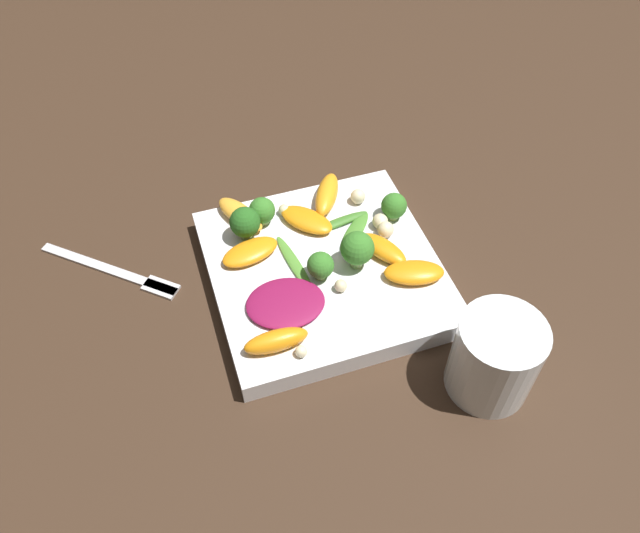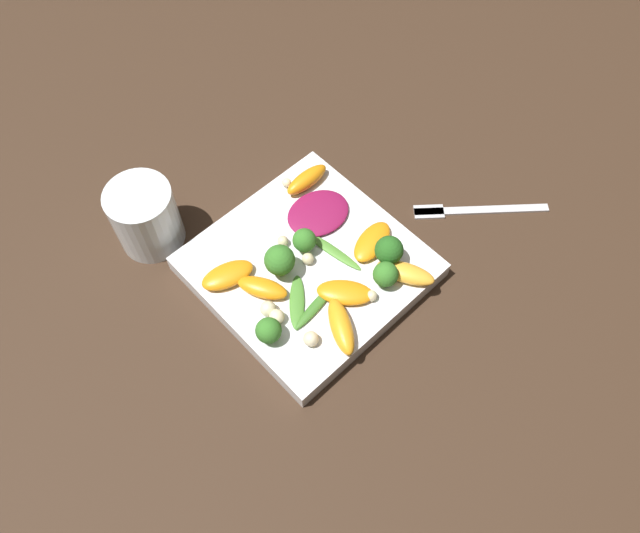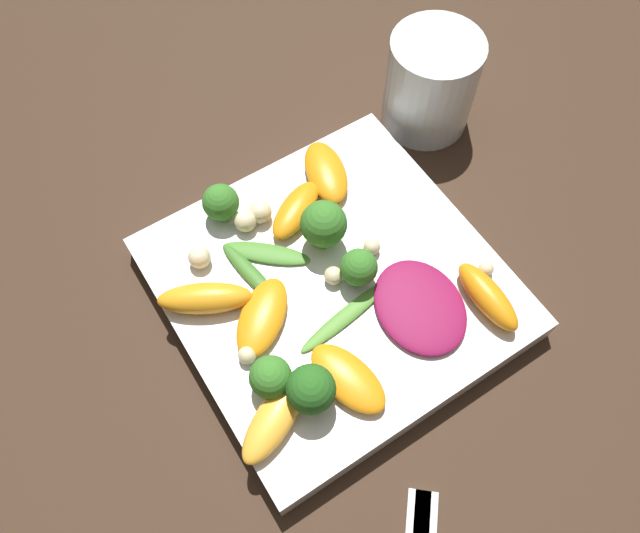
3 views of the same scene
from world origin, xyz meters
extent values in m
plane|color=#382619|center=(0.00, 0.00, 0.00)|extent=(2.40, 2.40, 0.00)
cube|color=white|center=(0.00, 0.00, 0.01)|extent=(0.24, 0.24, 0.03)
cylinder|color=white|center=(-0.18, -0.11, 0.04)|extent=(0.08, 0.08, 0.09)
cube|color=silver|center=(0.09, 0.23, 0.00)|extent=(0.12, 0.14, 0.01)
cube|color=silver|center=(0.04, 0.18, 0.00)|extent=(0.04, 0.04, 0.01)
ellipsoid|color=maroon|center=(-0.04, 0.06, 0.03)|extent=(0.08, 0.09, 0.01)
ellipsoid|color=orange|center=(-0.05, -0.08, 0.03)|extent=(0.05, 0.07, 0.02)
ellipsoid|color=#FCAD33|center=(0.09, 0.07, 0.03)|extent=(0.07, 0.06, 0.02)
ellipsoid|color=orange|center=(0.06, 0.00, 0.03)|extent=(0.07, 0.07, 0.01)
ellipsoid|color=orange|center=(0.09, -0.03, 0.04)|extent=(0.07, 0.06, 0.02)
ellipsoid|color=orange|center=(-0.09, 0.08, 0.04)|extent=(0.02, 0.06, 0.02)
ellipsoid|color=orange|center=(-0.01, -0.07, 0.03)|extent=(0.07, 0.05, 0.02)
ellipsoid|color=orange|center=(0.04, 0.07, 0.03)|extent=(0.05, 0.07, 0.01)
cylinder|color=#84AD5B|center=(-0.01, -0.03, 0.03)|extent=(0.01, 0.01, 0.02)
sphere|color=#387A28|center=(-0.01, -0.03, 0.05)|extent=(0.04, 0.04, 0.04)
cylinder|color=#7A9E51|center=(0.06, 0.07, 0.03)|extent=(0.01, 0.01, 0.02)
sphere|color=#26601E|center=(0.06, 0.07, 0.05)|extent=(0.03, 0.03, 0.03)
cylinder|color=#7A9E51|center=(0.08, 0.05, 0.03)|extent=(0.02, 0.02, 0.01)
sphere|color=#387A28|center=(0.08, 0.05, 0.04)|extent=(0.03, 0.03, 0.03)
cylinder|color=#84AD5B|center=(0.04, -0.10, 0.03)|extent=(0.01, 0.01, 0.01)
sphere|color=#387A28|center=(0.04, -0.10, 0.04)|extent=(0.03, 0.03, 0.03)
cylinder|color=#84AD5B|center=(-0.02, 0.01, 0.03)|extent=(0.01, 0.01, 0.01)
sphere|color=#387A28|center=(-0.02, 0.01, 0.04)|extent=(0.03, 0.03, 0.03)
ellipsoid|color=#47842D|center=(0.03, -0.05, 0.03)|extent=(0.06, 0.06, 0.00)
ellipsoid|color=#518E33|center=(0.01, 0.03, 0.03)|extent=(0.09, 0.03, 0.00)
ellipsoid|color=#3D7528|center=(0.05, -0.04, 0.03)|extent=(0.02, 0.07, 0.01)
sphere|color=beige|center=(0.08, -0.07, 0.03)|extent=(0.02, 0.02, 0.02)
sphere|color=beige|center=(0.09, 0.02, 0.03)|extent=(0.01, 0.01, 0.01)
sphere|color=beige|center=(0.02, -0.08, 0.03)|extent=(0.02, 0.02, 0.02)
sphere|color=beige|center=(0.00, 0.00, 0.03)|extent=(0.01, 0.01, 0.01)
sphere|color=beige|center=(0.03, -0.08, 0.03)|extent=(0.02, 0.02, 0.02)
sphere|color=beige|center=(-0.10, 0.06, 0.03)|extent=(0.01, 0.01, 0.01)
sphere|color=beige|center=(-0.04, -0.01, 0.03)|extent=(0.01, 0.01, 0.01)
camera|label=1|loc=(-0.42, 0.14, 0.54)|focal=35.00mm
camera|label=2|loc=(0.29, -0.25, 0.68)|focal=35.00mm
camera|label=3|loc=(0.13, 0.18, 0.46)|focal=35.00mm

